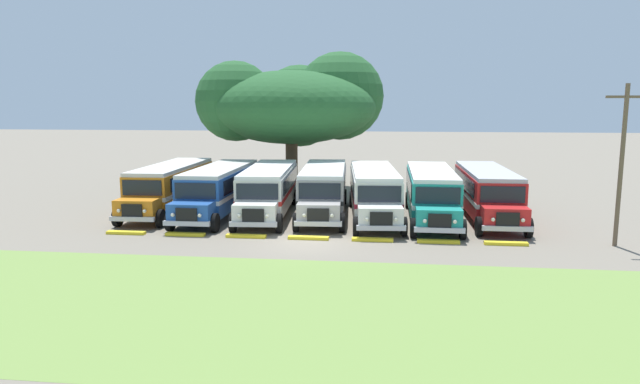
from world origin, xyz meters
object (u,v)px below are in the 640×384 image
(parked_bus_slot_0, at_px, (171,185))
(parked_bus_slot_1, at_px, (219,188))
(parked_bus_slot_2, at_px, (269,188))
(utility_pole, at_px, (622,161))
(broad_shade_tree, at_px, (295,104))
(parked_bus_slot_5, at_px, (431,192))
(parked_bus_slot_6, at_px, (487,191))
(parked_bus_slot_3, at_px, (324,188))
(parked_bus_slot_4, at_px, (374,190))

(parked_bus_slot_0, relative_size, parked_bus_slot_1, 1.00)
(parked_bus_slot_2, xyz_separation_m, utility_pole, (17.63, -5.59, 2.41))
(parked_bus_slot_0, relative_size, broad_shade_tree, 0.79)
(parked_bus_slot_5, xyz_separation_m, parked_bus_slot_6, (3.24, 0.72, 0.00))
(parked_bus_slot_3, distance_m, parked_bus_slot_5, 6.34)
(parked_bus_slot_3, bearing_deg, parked_bus_slot_5, 80.04)
(parked_bus_slot_0, distance_m, parked_bus_slot_1, 3.43)
(parked_bus_slot_3, distance_m, utility_pole, 15.81)
(parked_bus_slot_1, xyz_separation_m, broad_shade_tree, (2.93, 10.50, 4.95))
(parked_bus_slot_0, bearing_deg, parked_bus_slot_6, 88.48)
(parked_bus_slot_1, height_order, parked_bus_slot_6, same)
(parked_bus_slot_5, bearing_deg, utility_pole, 56.42)
(parked_bus_slot_1, height_order, parked_bus_slot_5, same)
(parked_bus_slot_4, bearing_deg, broad_shade_tree, -153.66)
(parked_bus_slot_0, bearing_deg, parked_bus_slot_3, 88.32)
(parked_bus_slot_4, height_order, utility_pole, utility_pole)
(parked_bus_slot_0, height_order, parked_bus_slot_2, same)
(parked_bus_slot_4, height_order, broad_shade_tree, broad_shade_tree)
(parked_bus_slot_2, xyz_separation_m, parked_bus_slot_3, (3.25, 0.52, 0.00))
(parked_bus_slot_0, bearing_deg, parked_bus_slot_4, 85.70)
(parked_bus_slot_2, bearing_deg, broad_shade_tree, 176.22)
(parked_bus_slot_0, distance_m, parked_bus_slot_5, 15.90)
(parked_bus_slot_3, bearing_deg, parked_bus_slot_6, 86.54)
(parked_bus_slot_1, distance_m, parked_bus_slot_6, 15.79)
(parked_bus_slot_2, bearing_deg, parked_bus_slot_4, 85.26)
(parked_bus_slot_0, relative_size, parked_bus_slot_3, 1.00)
(parked_bus_slot_2, distance_m, parked_bus_slot_5, 9.55)
(parked_bus_slot_4, height_order, parked_bus_slot_5, same)
(parked_bus_slot_3, distance_m, broad_shade_tree, 11.47)
(parked_bus_slot_4, distance_m, parked_bus_slot_6, 6.55)
(parked_bus_slot_0, distance_m, utility_pole, 24.86)
(parked_bus_slot_5, relative_size, broad_shade_tree, 0.79)
(parked_bus_slot_1, relative_size, parked_bus_slot_3, 0.99)
(parked_bus_slot_1, distance_m, parked_bus_slot_4, 9.25)
(parked_bus_slot_2, height_order, parked_bus_slot_5, same)
(parked_bus_slot_4, bearing_deg, parked_bus_slot_2, -95.64)
(broad_shade_tree, bearing_deg, parked_bus_slot_2, -89.72)
(parked_bus_slot_3, height_order, parked_bus_slot_5, same)
(parked_bus_slot_5, bearing_deg, parked_bus_slot_1, -89.88)
(parked_bus_slot_3, distance_m, parked_bus_slot_6, 9.54)
(parked_bus_slot_1, distance_m, parked_bus_slot_3, 6.28)
(parked_bus_slot_0, distance_m, parked_bus_slot_6, 19.12)
(utility_pole, bearing_deg, parked_bus_slot_6, 128.32)
(parked_bus_slot_3, bearing_deg, utility_pole, 63.44)
(parked_bus_slot_5, distance_m, utility_pole, 10.01)
(parked_bus_slot_2, relative_size, broad_shade_tree, 0.79)
(parked_bus_slot_0, xyz_separation_m, parked_bus_slot_2, (6.33, -0.55, 0.00))
(parked_bus_slot_3, relative_size, broad_shade_tree, 0.79)
(parked_bus_slot_1, distance_m, utility_pole, 21.45)
(parked_bus_slot_0, relative_size, parked_bus_slot_4, 0.99)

